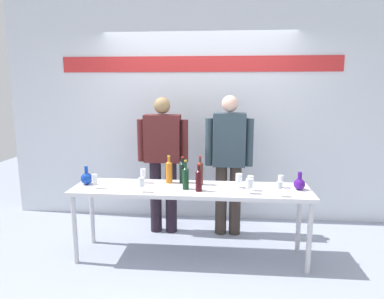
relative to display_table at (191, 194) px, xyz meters
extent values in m
plane|color=#959DB1|center=(0.00, 0.00, -0.70)|extent=(10.00, 10.00, 0.00)
cube|color=silver|center=(0.00, 1.22, 0.80)|extent=(5.21, 0.10, 3.00)
cube|color=red|center=(0.00, 1.16, 1.38)|extent=(3.65, 0.01, 0.20)
cube|color=silver|center=(0.00, 0.00, 0.04)|extent=(2.46, 0.58, 0.04)
cylinder|color=silver|center=(-1.17, -0.24, -0.34)|extent=(0.05, 0.05, 0.73)
cylinder|color=silver|center=(1.17, -0.24, -0.34)|extent=(0.05, 0.05, 0.73)
cylinder|color=silver|center=(-1.17, 0.24, -0.34)|extent=(0.05, 0.05, 0.73)
cylinder|color=silver|center=(1.17, 0.24, -0.34)|extent=(0.05, 0.05, 0.73)
sphere|color=#1137A2|center=(-1.12, 0.03, 0.13)|extent=(0.13, 0.13, 0.13)
cylinder|color=#1137A2|center=(-1.12, 0.03, 0.22)|extent=(0.04, 0.04, 0.08)
sphere|color=#451383|center=(1.10, 0.03, 0.12)|extent=(0.12, 0.12, 0.12)
cylinder|color=#451383|center=(1.10, 0.03, 0.21)|extent=(0.04, 0.04, 0.08)
cylinder|color=black|center=(-0.50, 0.64, -0.25)|extent=(0.14, 0.14, 0.90)
cylinder|color=black|center=(-0.30, 0.64, -0.25)|extent=(0.14, 0.14, 0.90)
cube|color=#531F20|center=(-0.40, 0.64, 0.48)|extent=(0.43, 0.22, 0.57)
cylinder|color=#531F20|center=(-0.66, 0.64, 0.45)|extent=(0.09, 0.09, 0.51)
cylinder|color=#531F20|center=(-0.14, 0.64, 0.45)|extent=(0.09, 0.09, 0.51)
sphere|color=#93774D|center=(-0.40, 0.64, 0.87)|extent=(0.20, 0.20, 0.20)
cylinder|color=#362D26|center=(0.31, 0.64, -0.27)|extent=(0.14, 0.14, 0.86)
cylinder|color=#362D26|center=(0.49, 0.64, -0.27)|extent=(0.14, 0.14, 0.86)
cube|color=#30434D|center=(0.40, 0.64, 0.48)|extent=(0.38, 0.22, 0.63)
cylinder|color=#30434D|center=(0.16, 0.64, 0.44)|extent=(0.09, 0.09, 0.57)
cylinder|color=#30434D|center=(0.64, 0.64, 0.44)|extent=(0.09, 0.09, 0.57)
sphere|color=beige|center=(0.40, 0.64, 0.90)|extent=(0.19, 0.19, 0.19)
cylinder|color=#10351D|center=(-0.05, -0.06, 0.17)|extent=(0.06, 0.06, 0.21)
cone|color=#10351D|center=(-0.05, -0.06, 0.28)|extent=(0.06, 0.06, 0.03)
cylinder|color=#10351D|center=(-0.05, -0.06, 0.31)|extent=(0.02, 0.02, 0.08)
cylinder|color=gold|center=(-0.05, -0.06, 0.36)|extent=(0.03, 0.03, 0.02)
cylinder|color=orange|center=(-0.25, 0.17, 0.17)|extent=(0.07, 0.07, 0.22)
cone|color=orange|center=(-0.25, 0.17, 0.30)|extent=(0.07, 0.07, 0.03)
cylinder|color=orange|center=(-0.25, 0.17, 0.32)|extent=(0.03, 0.03, 0.07)
cylinder|color=gold|center=(-0.25, 0.17, 0.36)|extent=(0.03, 0.03, 0.02)
cylinder|color=#370B0F|center=(0.09, -0.11, 0.16)|extent=(0.06, 0.06, 0.20)
cone|color=#370B0F|center=(0.09, -0.11, 0.28)|extent=(0.06, 0.06, 0.03)
cylinder|color=#370B0F|center=(0.09, -0.11, 0.30)|extent=(0.03, 0.03, 0.06)
cylinder|color=red|center=(0.09, -0.11, 0.34)|extent=(0.03, 0.03, 0.02)
cylinder|color=black|center=(-0.11, 0.18, 0.17)|extent=(0.07, 0.07, 0.21)
cone|color=black|center=(-0.11, 0.18, 0.28)|extent=(0.07, 0.07, 0.03)
cylinder|color=black|center=(-0.11, 0.18, 0.30)|extent=(0.02, 0.02, 0.07)
cylinder|color=red|center=(-0.11, 0.18, 0.35)|extent=(0.03, 0.03, 0.02)
cylinder|color=#47271D|center=(0.09, 0.13, 0.18)|extent=(0.06, 0.06, 0.23)
cone|color=#47271D|center=(0.09, 0.13, 0.31)|extent=(0.06, 0.06, 0.03)
cylinder|color=#47271D|center=(0.09, 0.13, 0.33)|extent=(0.02, 0.02, 0.07)
cylinder|color=#AB231F|center=(0.09, 0.13, 0.37)|extent=(0.03, 0.03, 0.02)
cylinder|color=white|center=(-0.53, 0.14, 0.07)|extent=(0.06, 0.06, 0.00)
cylinder|color=white|center=(-0.53, 0.14, 0.10)|extent=(0.01, 0.01, 0.07)
cylinder|color=white|center=(-0.53, 0.14, 0.18)|extent=(0.06, 0.06, 0.08)
cylinder|color=white|center=(-0.98, -0.11, 0.07)|extent=(0.06, 0.06, 0.00)
cylinder|color=white|center=(-0.98, -0.11, 0.10)|extent=(0.01, 0.01, 0.06)
cylinder|color=white|center=(-0.98, -0.11, 0.17)|extent=(0.06, 0.06, 0.09)
cylinder|color=white|center=(-0.47, -0.19, 0.07)|extent=(0.06, 0.06, 0.00)
cylinder|color=white|center=(-0.47, -0.19, 0.09)|extent=(0.01, 0.01, 0.06)
cylinder|color=white|center=(-0.47, -0.19, 0.17)|extent=(0.06, 0.06, 0.09)
cylinder|color=white|center=(0.87, -0.21, 0.07)|extent=(0.06, 0.06, 0.00)
cylinder|color=white|center=(0.87, -0.21, 0.11)|extent=(0.01, 0.01, 0.08)
cylinder|color=white|center=(0.87, -0.21, 0.18)|extent=(0.06, 0.06, 0.07)
cylinder|color=white|center=(0.93, 0.08, 0.07)|extent=(0.06, 0.06, 0.00)
cylinder|color=white|center=(0.93, 0.08, 0.10)|extent=(0.01, 0.01, 0.06)
cylinder|color=white|center=(0.93, 0.08, 0.16)|extent=(0.06, 0.06, 0.07)
cylinder|color=white|center=(0.49, 0.05, 0.07)|extent=(0.06, 0.06, 0.00)
cylinder|color=white|center=(0.49, 0.05, 0.10)|extent=(0.01, 0.01, 0.06)
cylinder|color=white|center=(0.49, 0.05, 0.17)|extent=(0.07, 0.07, 0.09)
cylinder|color=white|center=(0.61, -0.04, 0.07)|extent=(0.05, 0.05, 0.00)
cylinder|color=white|center=(0.61, -0.04, 0.11)|extent=(0.01, 0.01, 0.08)
cylinder|color=white|center=(0.61, -0.04, 0.18)|extent=(0.07, 0.07, 0.07)
cylinder|color=white|center=(0.59, -0.15, 0.07)|extent=(0.06, 0.06, 0.00)
cylinder|color=white|center=(0.59, -0.15, 0.10)|extent=(0.01, 0.01, 0.06)
cylinder|color=white|center=(0.59, -0.15, 0.17)|extent=(0.07, 0.07, 0.09)
camera|label=1|loc=(0.32, -3.44, 1.10)|focal=32.42mm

